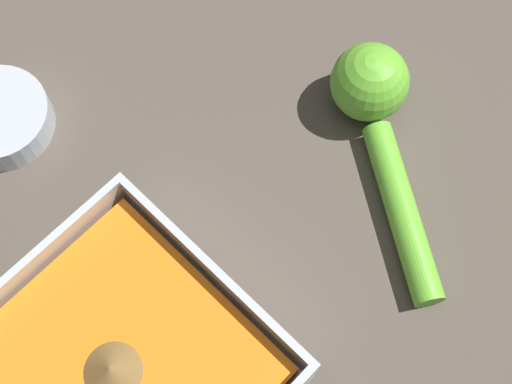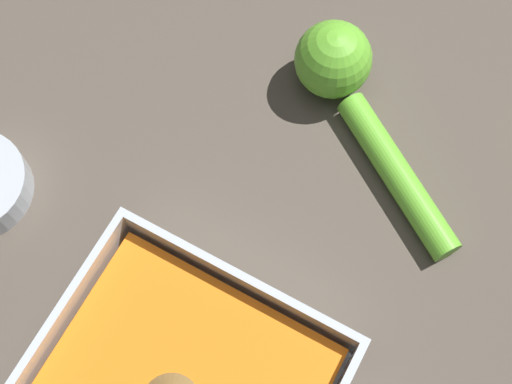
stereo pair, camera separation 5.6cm
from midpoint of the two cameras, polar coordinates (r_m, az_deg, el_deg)
name	(u,v)px [view 2 (the right image)]	position (r m, az deg, el deg)	size (l,w,h in m)	color
lemon_squeezer	(349,87)	(0.61, 4.79, 8.04)	(0.20, 0.15, 0.07)	#6BC633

